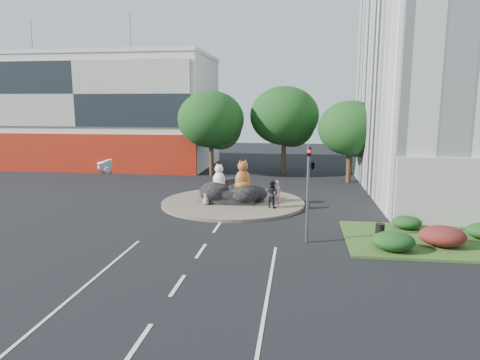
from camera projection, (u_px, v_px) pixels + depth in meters
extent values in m
plane|color=black|center=(201.00, 251.00, 20.36)|extent=(120.00, 120.00, 0.00)
cylinder|color=brown|center=(233.00, 203.00, 30.10)|extent=(10.00, 10.00, 0.20)
cube|color=silver|center=(102.00, 113.00, 49.08)|extent=(25.00, 12.00, 12.00)
cube|color=#9D1E0E|center=(78.00, 153.00, 43.86)|extent=(25.00, 0.30, 4.00)
cube|color=#B2AD9E|center=(74.00, 94.00, 42.78)|extent=(24.00, 0.15, 6.50)
cube|color=silver|center=(99.00, 57.00, 48.02)|extent=(25.20, 12.20, 0.40)
cylinder|color=#595B60|center=(32.00, 38.00, 48.72)|extent=(0.10, 0.10, 4.00)
cylinder|color=#595B60|center=(130.00, 34.00, 49.10)|extent=(0.10, 0.10, 5.00)
cube|color=#2A4818|center=(446.00, 241.00, 21.66)|extent=(10.00, 6.00, 0.12)
cylinder|color=#382314|center=(211.00, 157.00, 42.05)|extent=(0.44, 0.44, 3.74)
ellipsoid|color=#123813|center=(211.00, 119.00, 41.42)|extent=(6.46, 6.46, 5.49)
sphere|color=#123813|center=(220.00, 128.00, 41.95)|extent=(4.25, 4.25, 4.25)
sphere|color=#123813|center=(203.00, 126.00, 41.32)|extent=(3.74, 3.74, 3.74)
cylinder|color=#382314|center=(284.00, 154.00, 43.04)|extent=(0.44, 0.44, 3.96)
ellipsoid|color=#123813|center=(284.00, 116.00, 42.37)|extent=(6.84, 6.84, 5.81)
sphere|color=#123813|center=(292.00, 125.00, 42.91)|extent=(4.50, 4.50, 4.50)
sphere|color=#123813|center=(277.00, 122.00, 42.28)|extent=(3.96, 3.96, 3.96)
cylinder|color=#382314|center=(349.00, 164.00, 38.38)|extent=(0.44, 0.44, 3.30)
ellipsoid|color=#123813|center=(350.00, 128.00, 37.83)|extent=(5.70, 5.70, 4.84)
sphere|color=#123813|center=(359.00, 136.00, 38.34)|extent=(3.75, 3.75, 3.75)
sphere|color=#123813|center=(342.00, 134.00, 37.72)|extent=(3.30, 3.30, 3.30)
ellipsoid|color=#123813|center=(393.00, 241.00, 20.03)|extent=(2.00, 1.60, 0.90)
ellipsoid|color=#4F1615|center=(443.00, 236.00, 20.66)|extent=(2.20, 1.76, 0.99)
ellipsoid|color=#123813|center=(407.00, 223.00, 23.55)|extent=(1.60, 1.28, 0.72)
cylinder|color=#595B60|center=(308.00, 194.00, 21.21)|extent=(0.14, 0.14, 5.00)
imported|color=black|center=(309.00, 160.00, 20.92)|extent=(0.21, 0.26, 1.30)
imported|color=black|center=(313.00, 164.00, 20.92)|extent=(0.26, 1.24, 0.50)
sphere|color=red|center=(309.00, 151.00, 20.66)|extent=(0.18, 0.18, 0.18)
cylinder|color=#595B60|center=(441.00, 153.00, 25.73)|extent=(0.18, 0.18, 8.00)
cylinder|color=#595B60|center=(428.00, 86.00, 25.18)|extent=(2.00, 0.12, 0.12)
cube|color=silver|center=(411.00, 87.00, 25.33)|extent=(0.50, 0.22, 0.12)
imported|color=#C6808E|center=(276.00, 194.00, 28.30)|extent=(0.74, 0.60, 1.77)
imported|color=black|center=(272.00, 194.00, 28.10)|extent=(1.13, 1.08, 1.84)
imported|color=#B4B8BC|center=(123.00, 165.00, 44.31)|extent=(4.95, 2.68, 1.55)
cylinder|color=black|center=(380.00, 230.00, 22.34)|extent=(0.50, 0.50, 0.64)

